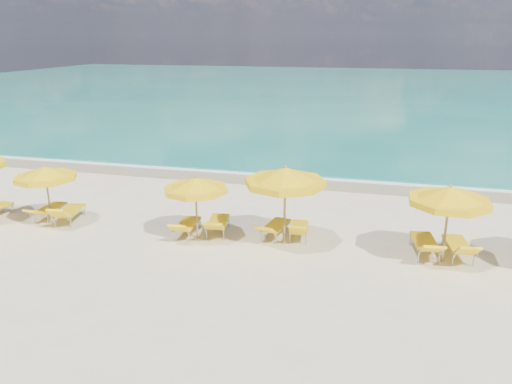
# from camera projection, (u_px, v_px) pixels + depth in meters

# --- Properties ---
(ground_plane) EXTENTS (120.00, 120.00, 0.00)m
(ground_plane) POSITION_uv_depth(u_px,v_px,m) (244.00, 242.00, 15.67)
(ground_plane) COLOR beige
(ocean) EXTENTS (120.00, 80.00, 0.30)m
(ocean) POSITION_uv_depth(u_px,v_px,m) (352.00, 89.00, 60.02)
(ocean) COLOR #147462
(ocean) RESTS_ON ground
(wet_sand_band) EXTENTS (120.00, 2.60, 0.01)m
(wet_sand_band) POSITION_uv_depth(u_px,v_px,m) (288.00, 179.00, 22.50)
(wet_sand_band) COLOR tan
(wet_sand_band) RESTS_ON ground
(foam_line) EXTENTS (120.00, 1.20, 0.03)m
(foam_line) POSITION_uv_depth(u_px,v_px,m) (292.00, 175.00, 23.24)
(foam_line) COLOR white
(foam_line) RESTS_ON ground
(whitecap_near) EXTENTS (14.00, 0.36, 0.05)m
(whitecap_near) POSITION_uv_depth(u_px,v_px,m) (226.00, 134.00, 32.79)
(whitecap_near) COLOR white
(whitecap_near) RESTS_ON ground
(whitecap_far) EXTENTS (18.00, 0.30, 0.05)m
(whitecap_far) POSITION_uv_depth(u_px,v_px,m) (441.00, 125.00, 35.95)
(whitecap_far) COLOR white
(whitecap_far) RESTS_ON ground
(umbrella_2) EXTENTS (2.23, 2.23, 2.08)m
(umbrella_2) POSITION_uv_depth(u_px,v_px,m) (45.00, 174.00, 16.73)
(umbrella_2) COLOR #A17F50
(umbrella_2) RESTS_ON ground
(umbrella_3) EXTENTS (2.21, 2.21, 2.07)m
(umbrella_3) POSITION_uv_depth(u_px,v_px,m) (196.00, 185.00, 15.47)
(umbrella_3) COLOR #A17F50
(umbrella_3) RESTS_ON ground
(umbrella_4) EXTENTS (2.63, 2.63, 2.52)m
(umbrella_4) POSITION_uv_depth(u_px,v_px,m) (285.00, 177.00, 14.92)
(umbrella_4) COLOR #A17F50
(umbrella_4) RESTS_ON ground
(umbrella_5) EXTENTS (2.97, 2.97, 2.32)m
(umbrella_5) POSITION_uv_depth(u_px,v_px,m) (450.00, 196.00, 13.74)
(umbrella_5) COLOR #A17F50
(umbrella_5) RESTS_ON ground
(lounger_2_left) EXTENTS (0.64, 1.79, 0.68)m
(lounger_2_left) POSITION_uv_depth(u_px,v_px,m) (50.00, 213.00, 17.68)
(lounger_2_left) COLOR #A5A8AD
(lounger_2_left) RESTS_ON ground
(lounger_2_right) EXTENTS (0.92, 1.89, 0.84)m
(lounger_2_right) POSITION_uv_depth(u_px,v_px,m) (70.00, 216.00, 17.33)
(lounger_2_right) COLOR #A5A8AD
(lounger_2_right) RESTS_ON ground
(lounger_3_left) EXTENTS (0.69, 1.78, 0.75)m
(lounger_3_left) POSITION_uv_depth(u_px,v_px,m) (187.00, 229.00, 16.18)
(lounger_3_left) COLOR #A5A8AD
(lounger_3_left) RESTS_ON ground
(lounger_3_right) EXTENTS (0.91, 1.94, 0.79)m
(lounger_3_right) POSITION_uv_depth(u_px,v_px,m) (218.00, 227.00, 16.31)
(lounger_3_right) COLOR #A5A8AD
(lounger_3_right) RESTS_ON ground
(lounger_4_left) EXTENTS (0.88, 1.86, 0.73)m
(lounger_4_left) POSITION_uv_depth(u_px,v_px,m) (275.00, 230.00, 16.04)
(lounger_4_left) COLOR #A5A8AD
(lounger_4_left) RESTS_ON ground
(lounger_4_right) EXTENTS (0.69, 1.63, 0.77)m
(lounger_4_right) POSITION_uv_depth(u_px,v_px,m) (299.00, 232.00, 15.94)
(lounger_4_right) COLOR #A5A8AD
(lounger_4_right) RESTS_ON ground
(lounger_5_left) EXTENTS (0.90, 2.02, 0.80)m
(lounger_5_left) POSITION_uv_depth(u_px,v_px,m) (425.00, 248.00, 14.70)
(lounger_5_left) COLOR #A5A8AD
(lounger_5_left) RESTS_ON ground
(lounger_5_right) EXTENTS (0.88, 1.93, 0.82)m
(lounger_5_right) POSITION_uv_depth(u_px,v_px,m) (458.00, 250.00, 14.52)
(lounger_5_right) COLOR #A5A8AD
(lounger_5_right) RESTS_ON ground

